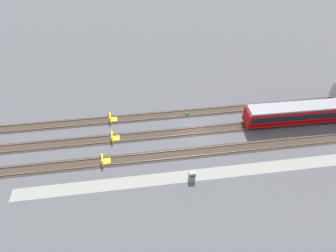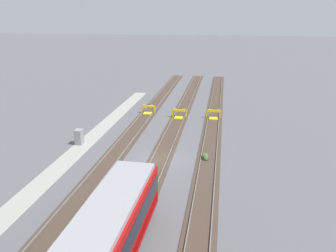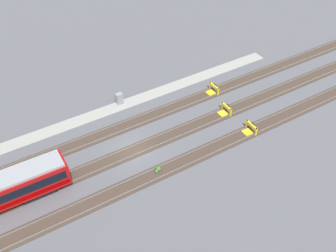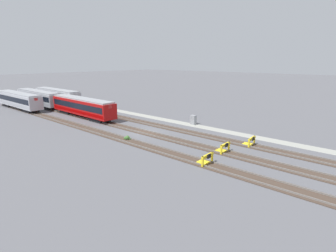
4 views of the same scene
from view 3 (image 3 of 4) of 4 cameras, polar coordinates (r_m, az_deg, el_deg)
name	(u,v)px [view 3 (image 3 of 4)]	position (r m, az deg, el deg)	size (l,w,h in m)	color
ground_plane	(135,151)	(47.02, -4.88, -3.61)	(400.00, 400.00, 0.00)	#5B5B60
service_walkway	(105,111)	(52.94, -9.19, 2.11)	(54.00, 2.00, 0.01)	#9E9E93
rail_track_nearest	(118,129)	(50.01, -7.28, -0.39)	(90.00, 2.23, 0.21)	#47382D
rail_track_near_inner	(135,151)	(46.99, -4.88, -3.57)	(90.00, 2.24, 0.21)	#47382D
rail_track_middle	(153,175)	(44.22, -2.15, -7.15)	(90.00, 2.23, 0.21)	#47382D
bumper_stop_nearest_track	(213,90)	(55.57, 6.49, 5.27)	(1.37, 2.01, 1.22)	yellow
bumper_stop_near_inner_track	(225,110)	(52.19, 8.25, 2.28)	(1.34, 2.00, 1.22)	yellow
bumper_stop_middle_track	(250,129)	(49.94, 11.77, -0.42)	(1.35, 2.00, 1.22)	yellow
electrical_cabinet	(119,99)	(53.53, -7.07, 3.97)	(0.90, 0.73, 1.60)	gray
weed_clump	(158,169)	(44.53, -1.46, -6.29)	(0.92, 0.70, 0.64)	#427033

